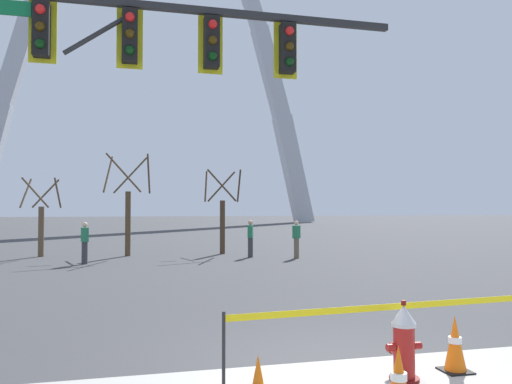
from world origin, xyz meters
The scene contains 13 objects.
ground_plane centered at (0.00, 0.00, 0.00)m, with size 240.00×240.00×0.00m, color #3D3D3F.
fire_hydrant centered at (0.68, -0.69, 0.47)m, with size 0.46×0.48×0.99m.
caution_tape_barrier centered at (0.96, -0.52, 0.66)m, with size 5.12×0.43×0.97m.
traffic_cone_by_hydrant centered at (1.50, -0.55, 0.36)m, with size 0.36×0.36×0.73m.
traffic_cone_mid_sidewalk centered at (0.06, -1.67, 0.36)m, with size 0.36×0.36×0.73m.
traffic_signal_gantry centered at (-3.07, 2.39, 4.40)m, with size 7.82×0.44×6.00m.
monument_arch centered at (0.00, 63.55, 23.31)m, with size 46.06×2.38×53.91m.
tree_far_left centered at (-6.40, 17.46, 1.53)m, with size 1.60×1.61×3.44m.
tree_left_mid centered at (-2.72, 16.86, 1.99)m, with size 2.06×2.07×4.49m.
tree_center_left centered at (1.53, 16.87, 1.72)m, with size 1.80×1.81×3.88m.
pedestrian_walking_left centered at (2.42, 14.98, 0.82)m, with size 0.31×0.39×1.59m.
pedestrian_standing_center centered at (-4.29, 13.90, 0.82)m, with size 0.31×0.39×1.59m.
pedestrian_walking_right centered at (4.21, 14.11, 0.82)m, with size 0.39×0.37×1.59m.
Camera 1 is at (-2.61, -6.42, 2.14)m, focal length 35.74 mm.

